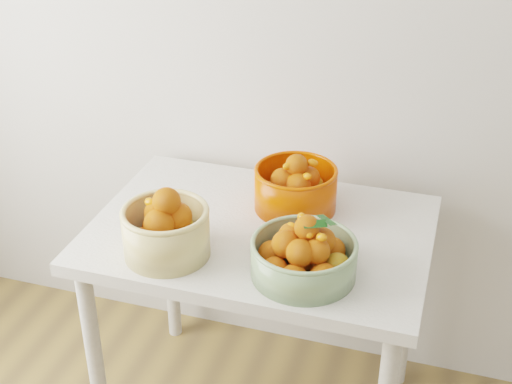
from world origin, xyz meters
TOP-DOWN VIEW (x-y plane):
  - table at (-0.41, 1.60)m, footprint 1.00×0.70m
  - bowl_cream at (-0.62, 1.39)m, footprint 0.30×0.30m
  - bowl_green at (-0.24, 1.41)m, footprint 0.34×0.34m
  - bowl_orange at (-0.34, 1.75)m, footprint 0.31×0.31m

SIDE VIEW (x-z plane):
  - table at x=-0.41m, z-range 0.28..1.03m
  - bowl_green at x=-0.24m, z-range 0.72..0.90m
  - bowl_orange at x=-0.34m, z-range 0.73..0.91m
  - bowl_cream at x=-0.62m, z-range 0.73..0.93m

